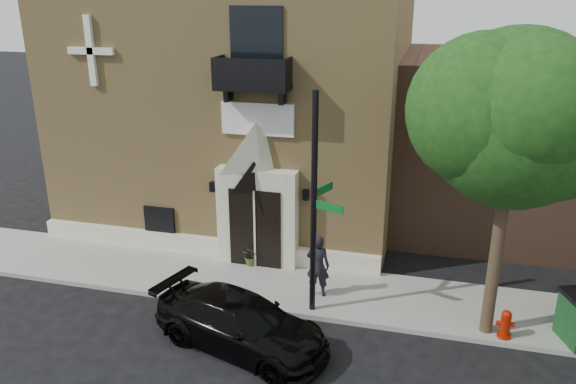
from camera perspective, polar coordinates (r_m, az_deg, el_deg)
name	(u,v)px	position (r m, az deg, el deg)	size (l,w,h in m)	color
ground	(263,313)	(16.24, -2.54, -12.20)	(120.00, 120.00, 0.00)	black
sidewalk	(309,290)	(17.23, 2.16, -9.88)	(42.00, 3.00, 0.15)	gray
church	(248,97)	(22.62, -4.09, 9.63)	(12.20, 11.01, 9.30)	tan
street_tree_left	(517,118)	(13.89, 22.21, 6.98)	(4.97, 4.38, 7.77)	#38281C
black_sedan	(241,323)	(14.60, -4.82, -13.09)	(1.93, 4.74, 1.38)	black
street_sign	(315,206)	(14.79, 2.74, -1.45)	(0.92, 1.19, 6.16)	black
fire_hydrant	(505,324)	(15.81, 21.21, -12.39)	(0.44, 0.35, 0.78)	#951502
planter	(251,256)	(18.38, -3.73, -6.50)	(0.58, 0.50, 0.65)	#445B2B
pedestrian_near	(318,266)	(16.41, 3.06, -7.47)	(0.69, 0.45, 1.89)	black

